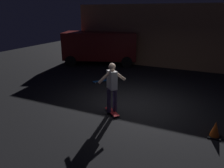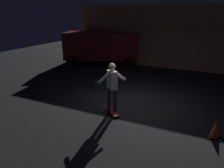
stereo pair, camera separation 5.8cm
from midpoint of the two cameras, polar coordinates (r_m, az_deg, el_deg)
The scene contains 7 objects.
ground_plane at distance 8.07m, azimuth 6.06°, elevation -5.63°, with size 28.00×28.00×0.00m, color black.
low_building at distance 14.94m, azimuth 14.20°, elevation 12.50°, with size 10.96×3.01×3.71m.
parked_van at distance 14.32m, azimuth -2.76°, elevation 9.98°, with size 4.97×3.51×2.03m.
skateboard_ridden at distance 7.43m, azimuth 0.23°, elevation -7.29°, with size 0.73×0.65×0.07m.
skateboard_spare at distance 10.62m, azimuth -2.67°, elevation 0.80°, with size 0.66×0.72×0.07m.
skater at distance 7.05m, azimuth 0.24°, elevation -0.10°, with size 0.70×0.81×1.67m.
traffic_cone at distance 6.68m, azimuth 25.65°, elevation -10.93°, with size 0.34×0.34×0.46m.
Camera 2 is at (2.42, -6.96, 3.30)m, focal length 34.84 mm.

